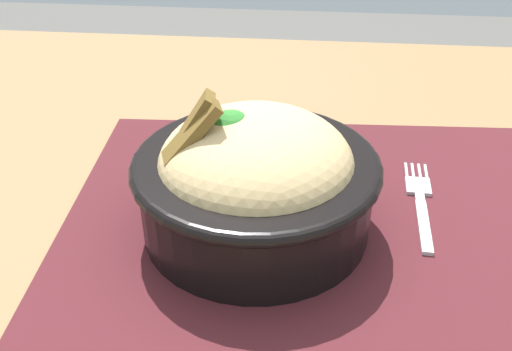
# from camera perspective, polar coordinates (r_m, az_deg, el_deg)

# --- Properties ---
(table) EXTENTS (1.17, 0.83, 0.75)m
(table) POSITION_cam_1_polar(r_m,az_deg,el_deg) (0.56, 7.20, -8.92)
(table) COLOR olive
(table) RESTS_ON ground_plane
(placemat) EXTENTS (0.46, 0.36, 0.00)m
(placemat) POSITION_cam_1_polar(r_m,az_deg,el_deg) (0.49, 7.05, -4.21)
(placemat) COLOR #47191E
(placemat) RESTS_ON table
(bowl) EXTENTS (0.19, 0.19, 0.12)m
(bowl) POSITION_cam_1_polar(r_m,az_deg,el_deg) (0.45, -0.05, -0.24)
(bowl) COLOR black
(bowl) RESTS_ON placemat
(fork) EXTENTS (0.02, 0.13, 0.00)m
(fork) POSITION_cam_1_polar(r_m,az_deg,el_deg) (0.53, 15.88, -2.35)
(fork) COLOR #BBBBBB
(fork) RESTS_ON placemat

